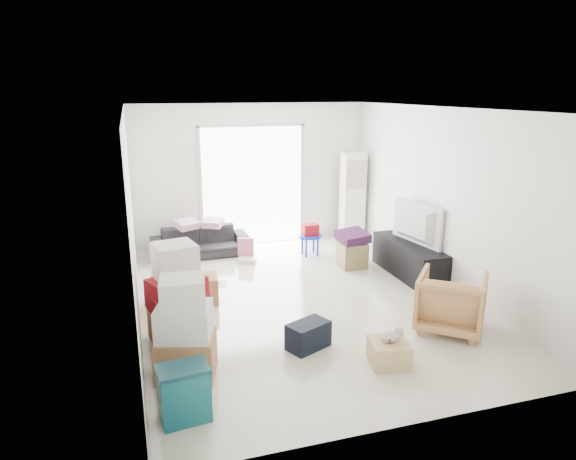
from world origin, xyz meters
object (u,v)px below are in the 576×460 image
(kids_table, at_px, (310,233))
(tv_console, at_px, (409,259))
(armchair, at_px, (451,299))
(wood_crate, at_px, (389,353))
(storage_bins, at_px, (184,393))
(ac_tower, at_px, (352,197))
(television, at_px, (410,239))
(ottoman, at_px, (352,255))
(sofa, at_px, (200,238))

(kids_table, bearing_deg, tv_console, -51.38)
(armchair, bearing_deg, wood_crate, 66.26)
(storage_bins, height_order, kids_table, kids_table)
(kids_table, bearing_deg, wood_crate, -96.65)
(ac_tower, relative_size, tv_console, 1.07)
(television, xyz_separation_m, wood_crate, (-1.64, -2.45, -0.48))
(wood_crate, bearing_deg, ac_tower, 71.02)
(tv_console, relative_size, wood_crate, 3.98)
(armchair, relative_size, ottoman, 1.89)
(kids_table, xyz_separation_m, wood_crate, (-0.46, -3.93, -0.27))
(ac_tower, height_order, wood_crate, ac_tower)
(sofa, xyz_separation_m, kids_table, (1.93, -0.55, 0.07))
(ac_tower, bearing_deg, television, -88.69)
(ac_tower, relative_size, storage_bins, 3.27)
(ac_tower, height_order, armchair, ac_tower)
(television, distance_m, armchair, 1.97)
(ac_tower, xyz_separation_m, storage_bins, (-3.85, -4.96, -0.61))
(ac_tower, bearing_deg, tv_console, -88.69)
(wood_crate, bearing_deg, sofa, 108.18)
(television, bearing_deg, tv_console, 171.26)
(kids_table, bearing_deg, sofa, 164.07)
(ottoman, distance_m, wood_crate, 3.25)
(tv_console, xyz_separation_m, wood_crate, (-1.64, -2.45, -0.14))
(ac_tower, distance_m, tv_console, 2.26)
(ac_tower, distance_m, ottoman, 1.78)
(television, xyz_separation_m, storage_bins, (-3.90, -2.78, -0.35))
(sofa, xyz_separation_m, ottoman, (2.40, -1.37, -0.13))
(tv_console, relative_size, armchair, 2.01)
(sofa, height_order, ottoman, sofa)
(television, bearing_deg, ac_tower, -7.43)
(ac_tower, bearing_deg, ottoman, -113.40)
(ac_tower, xyz_separation_m, tv_console, (0.05, -2.18, -0.60))
(television, relative_size, wood_crate, 2.79)
(sofa, bearing_deg, wood_crate, -72.76)
(television, xyz_separation_m, ottoman, (-0.71, 0.66, -0.41))
(ac_tower, xyz_separation_m, sofa, (-3.06, -0.15, -0.53))
(ottoman, bearing_deg, ac_tower, 66.60)
(armchair, bearing_deg, ac_tower, -55.65)
(tv_console, bearing_deg, armchair, -104.68)
(armchair, bearing_deg, tv_console, -64.08)
(storage_bins, bearing_deg, tv_console, 35.46)
(television, height_order, ottoman, television)
(kids_table, bearing_deg, television, -51.38)
(sofa, bearing_deg, tv_console, -34.08)
(storage_bins, bearing_deg, ottoman, 47.14)
(ac_tower, distance_m, armchair, 4.13)
(ac_tower, xyz_separation_m, ottoman, (-0.66, -1.52, -0.66))
(television, relative_size, armchair, 1.41)
(kids_table, bearing_deg, armchair, -78.50)
(ac_tower, height_order, sofa, ac_tower)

